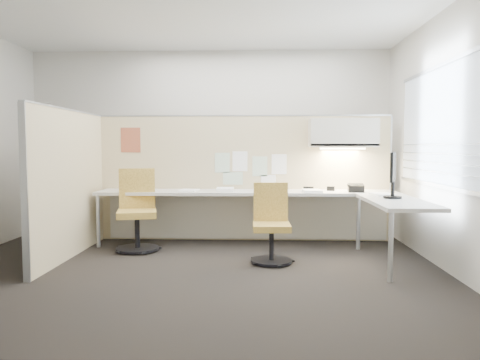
{
  "coord_description": "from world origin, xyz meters",
  "views": [
    {
      "loc": [
        0.75,
        -5.0,
        1.32
      ],
      "look_at": [
        0.53,
        0.8,
        0.91
      ],
      "focal_mm": 35.0,
      "sensor_mm": 36.0,
      "label": 1
    }
  ],
  "objects_px": {
    "chair_right": "(271,226)",
    "phone": "(356,188)",
    "monitor": "(393,172)",
    "chair_left": "(137,213)",
    "desk": "(271,202)"
  },
  "relations": [
    {
      "from": "chair_right",
      "to": "phone",
      "type": "xyz_separation_m",
      "value": [
        1.13,
        0.86,
        0.36
      ]
    },
    {
      "from": "monitor",
      "to": "phone",
      "type": "bearing_deg",
      "value": 38.83
    },
    {
      "from": "chair_left",
      "to": "phone",
      "type": "relative_size",
      "value": 4.54
    },
    {
      "from": "chair_left",
      "to": "phone",
      "type": "bearing_deg",
      "value": -7.27
    },
    {
      "from": "chair_right",
      "to": "phone",
      "type": "distance_m",
      "value": 1.47
    },
    {
      "from": "desk",
      "to": "phone",
      "type": "xyz_separation_m",
      "value": [
        1.11,
        0.05,
        0.18
      ]
    },
    {
      "from": "chair_left",
      "to": "monitor",
      "type": "height_order",
      "value": "monitor"
    },
    {
      "from": "chair_left",
      "to": "phone",
      "type": "xyz_separation_m",
      "value": [
        2.83,
        0.29,
        0.3
      ]
    },
    {
      "from": "chair_left",
      "to": "monitor",
      "type": "bearing_deg",
      "value": -21.96
    },
    {
      "from": "desk",
      "to": "chair_right",
      "type": "relative_size",
      "value": 4.48
    },
    {
      "from": "monitor",
      "to": "phone",
      "type": "distance_m",
      "value": 0.85
    },
    {
      "from": "desk",
      "to": "chair_left",
      "type": "height_order",
      "value": "chair_left"
    },
    {
      "from": "chair_left",
      "to": "phone",
      "type": "height_order",
      "value": "chair_left"
    },
    {
      "from": "chair_right",
      "to": "monitor",
      "type": "distance_m",
      "value": 1.53
    },
    {
      "from": "monitor",
      "to": "phone",
      "type": "relative_size",
      "value": 2.32
    }
  ]
}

